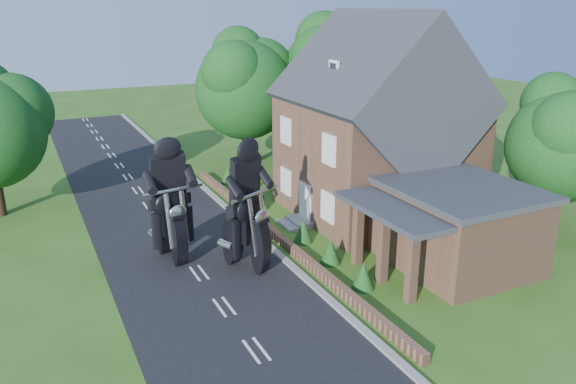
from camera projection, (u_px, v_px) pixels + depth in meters
name	position (u px, v px, depth m)	size (l,w,h in m)	color
ground	(224.00, 307.00, 20.30)	(120.00, 120.00, 0.00)	#2E5818
road	(224.00, 307.00, 20.30)	(7.00, 80.00, 0.02)	black
kerb	(313.00, 285.00, 21.80)	(0.30, 80.00, 0.12)	gray
garden_wall	(274.00, 234.00, 26.29)	(0.30, 22.00, 0.40)	brown
house	(377.00, 131.00, 28.41)	(9.54, 8.64, 10.24)	brown
annex	(455.00, 225.00, 23.16)	(7.05, 5.94, 3.44)	brown
tree_annex_side	(569.00, 134.00, 26.02)	(5.64, 5.20, 7.48)	black
tree_house_right	(439.00, 99.00, 32.93)	(6.51, 6.00, 8.40)	black
tree_behind_house	(338.00, 70.00, 37.99)	(7.81, 7.20, 10.08)	black
tree_behind_left	(250.00, 81.00, 36.49)	(6.94, 6.40, 9.16)	black
shrub_a	(363.00, 276.00, 21.48)	(0.90, 0.90, 1.10)	#133E14
shrub_b	(331.00, 251.00, 23.61)	(0.90, 0.90, 1.10)	#133E14
shrub_c	(303.00, 231.00, 25.74)	(0.90, 0.90, 1.10)	#133E14
shrub_d	(260.00, 199.00, 30.01)	(0.90, 0.90, 1.10)	#133E14
shrub_e	(243.00, 186.00, 32.14)	(0.90, 0.90, 1.10)	#133E14
shrub_f	(228.00, 175.00, 34.27)	(0.90, 0.90, 1.10)	#133E14
motorcycle_lead	(247.00, 250.00, 23.06)	(0.45, 1.79, 1.66)	black
motorcycle_follow	(172.00, 242.00, 23.88)	(0.44, 1.74, 1.62)	black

